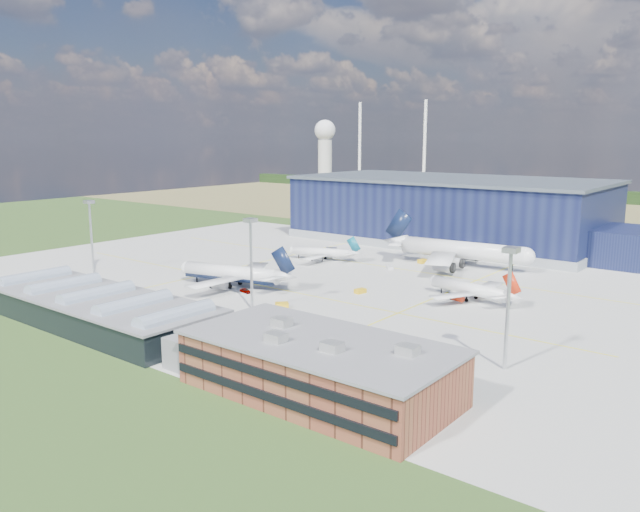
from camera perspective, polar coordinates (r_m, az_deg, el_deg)
The scene contains 24 objects.
ground at distance 184.32m, azimuth -1.90°, elevation -2.44°, with size 600.00×600.00×0.00m, color #2C481B.
apron at distance 191.85m, azimuth 0.03°, elevation -1.90°, with size 220.00×160.00×0.08m.
farmland at distance 377.62m, azimuth 20.24°, elevation 3.72°, with size 600.00×220.00×0.01m, color olive.
treeline at distance 453.62m, azimuth 23.47°, elevation 5.09°, with size 600.00×8.00×8.00m, color black.
horizon_dressing at distance 529.60m, azimuth 2.90°, elevation 9.93°, with size 440.20×18.00×70.00m.
hangar at distance 259.66m, azimuth 12.23°, elevation 3.79°, with size 145.00×62.00×26.10m.
ops_building at distance 105.03m, azimuth -0.09°, elevation -10.08°, with size 46.00×23.00×10.90m.
glass_concourse at distance 149.63m, azimuth -18.93°, elevation -4.72°, with size 78.00×23.00×8.60m.
light_mast_west at distance 207.64m, azimuth -20.25°, elevation 2.72°, with size 2.60×2.60×23.00m.
light_mast_center at distance 152.89m, azimuth -6.33°, elevation 0.64°, with size 2.60×2.60×23.00m.
light_mast_east at distance 117.56m, azimuth 16.90°, elevation -2.85°, with size 2.60×2.60×23.00m.
airliner_navy at distance 179.90m, azimuth -8.14°, elevation -0.83°, with size 38.61×37.77×12.59m, color white, non-canonical shape.
airliner_red at distance 168.39m, azimuth 13.47°, elevation -2.37°, with size 28.96×28.33×9.44m, color white, non-canonical shape.
airliner_widebody at distance 210.46m, azimuth 12.90°, elevation 1.35°, with size 53.10×51.95×17.32m, color white, non-canonical shape.
airliner_regional at distance 216.67m, azimuth 0.10°, elevation 0.76°, with size 27.13×26.54×8.85m, color white, non-canonical shape.
gse_tug_a at distance 171.87m, azimuth 3.70°, elevation -3.22°, with size 1.92×3.14×1.31m, color gold.
gse_tug_b at distance 157.21m, azimuth -3.51°, elevation -4.53°, with size 2.22×3.34×1.45m, color gold.
gse_van_b at distance 178.20m, azimuth 11.83°, elevation -2.78°, with size 2.16×4.71×2.16m, color silver.
gse_tug_c at distance 214.82m, azimuth 9.37°, elevation -0.49°, with size 1.98×3.17×1.39m, color gold.
gse_cart_b at distance 203.20m, azimuth 6.38°, elevation -1.08°, with size 1.88×2.83×1.22m, color silver.
gse_van_c at distance 119.15m, azimuth 6.68°, elevation -9.38°, with size 2.56×5.33×2.56m, color silver.
airstair at distance 177.34m, azimuth -19.38°, elevation -3.06°, with size 2.03×5.07×3.25m, color silver.
car_a at distance 173.12m, azimuth -6.83°, elevation -3.17°, with size 1.57×3.89×1.33m, color #99999E.
car_b at distance 113.09m, azimuth 5.71°, elevation -10.86°, with size 1.27×3.64×1.20m, color #99999E.
Camera 1 is at (115.99, -136.87, 42.26)m, focal length 35.00 mm.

